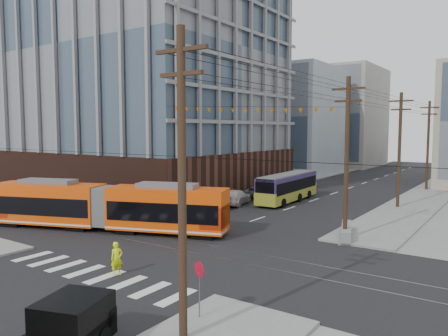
% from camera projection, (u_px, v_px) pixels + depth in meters
% --- Properties ---
extents(ground, '(160.00, 160.00, 0.00)m').
position_uv_depth(ground, '(136.00, 260.00, 25.22)').
color(ground, slate).
extents(office_building, '(30.00, 25.00, 28.60)m').
position_uv_depth(office_building, '(143.00, 76.00, 55.24)').
color(office_building, '#381E16').
rests_on(office_building, ground).
extents(bg_bldg_nw_near, '(18.00, 16.00, 18.00)m').
position_uv_depth(bg_bldg_nw_near, '(282.00, 121.00, 76.73)').
color(bg_bldg_nw_near, '#8C99A5').
rests_on(bg_bldg_nw_near, ground).
extents(bg_bldg_nw_far, '(16.00, 18.00, 20.00)m').
position_uv_depth(bg_bldg_nw_far, '(339.00, 118.00, 91.39)').
color(bg_bldg_nw_far, gray).
rests_on(bg_bldg_nw_far, ground).
extents(utility_pole_near, '(0.30, 0.30, 11.00)m').
position_uv_depth(utility_pole_near, '(182.00, 189.00, 15.02)').
color(utility_pole_near, black).
rests_on(utility_pole_near, ground).
extents(utility_pole_far, '(0.30, 0.30, 11.00)m').
position_uv_depth(utility_pole_far, '(446.00, 143.00, 65.97)').
color(utility_pole_far, black).
rests_on(utility_pole_far, ground).
extents(streetcar, '(18.22, 8.77, 3.56)m').
position_uv_depth(streetcar, '(106.00, 207.00, 32.56)').
color(streetcar, '#DF4707').
rests_on(streetcar, ground).
extents(city_bus, '(2.68, 10.70, 3.01)m').
position_uv_depth(city_bus, '(288.00, 187.00, 45.59)').
color(city_bus, '#2E224E').
rests_on(city_bus, ground).
extents(parked_car_silver, '(3.16, 5.23, 1.63)m').
position_uv_depth(parked_car_silver, '(217.00, 201.00, 41.27)').
color(parked_car_silver, '#8F93A0').
rests_on(parked_car_silver, ground).
extents(parked_car_white, '(3.27, 5.55, 1.51)m').
position_uv_depth(parked_car_white, '(235.00, 197.00, 43.78)').
color(parked_car_white, beige).
rests_on(parked_car_white, ground).
extents(parked_car_grey, '(2.21, 4.55, 1.25)m').
position_uv_depth(parked_car_grey, '(258.00, 192.00, 48.37)').
color(parked_car_grey, slate).
rests_on(parked_car_grey, ground).
extents(pedestrian, '(0.62, 0.74, 1.74)m').
position_uv_depth(pedestrian, '(117.00, 259.00, 22.58)').
color(pedestrian, '#ECFF0E').
rests_on(pedestrian, ground).
extents(stop_sign, '(0.88, 0.88, 2.25)m').
position_uv_depth(stop_sign, '(199.00, 293.00, 17.15)').
color(stop_sign, '#A70A21').
rests_on(stop_sign, ground).
extents(jersey_barrier, '(2.26, 4.41, 0.86)m').
position_uv_depth(jersey_barrier, '(346.00, 232.00, 30.29)').
color(jersey_barrier, slate).
rests_on(jersey_barrier, ground).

